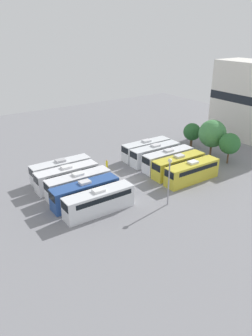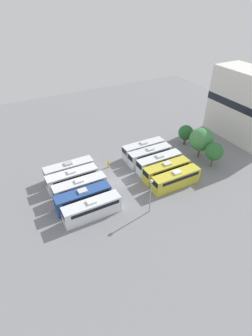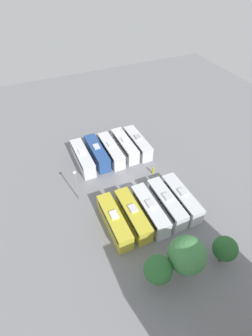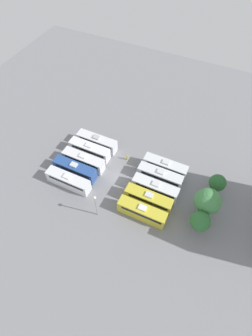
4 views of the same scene
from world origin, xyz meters
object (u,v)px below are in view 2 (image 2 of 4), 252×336
Objects in this scene: bus_8 at (167,170)px; bus_6 at (150,155)px; bus_4 at (92,208)px; tree_2 at (214,151)px; bus_2 at (80,187)px; bus_0 at (69,170)px; light_pole at (151,190)px; tree_1 at (201,139)px; bus_9 at (176,179)px; depot_building at (246,105)px; worker_person at (108,164)px; bus_5 at (144,149)px; bus_7 at (159,162)px; tree_0 at (186,133)px; bus_1 at (72,178)px; bus_3 at (83,198)px.

bus_6 is at bearing 179.21° from bus_8.
tree_2 is (-1.71, 28.60, 2.10)m from bus_4.
bus_8 is at bearing 80.03° from bus_2.
bus_0 is 19.04m from light_pole.
bus_6 is 13.65m from tree_2.
bus_6 is at bearing 118.68° from bus_4.
bus_9 is at bearing -61.25° from tree_1.
depot_building reaches higher than bus_2.
worker_person is 0.10× the size of depot_building.
bus_2 and bus_6 have the same top height.
bus_5 is at bearing 89.87° from bus_0.
tree_1 is (6.64, 10.83, 2.87)m from bus_5.
bus_7 is 1.38× the size of tree_1.
bus_6 is at bearing -78.03° from tree_0.
bus_0 is 3.03m from bus_1.
tree_0 reaches higher than bus_6.
bus_1 is 3.40m from bus_2.
bus_9 is (3.29, -0.07, 0.00)m from bus_8.
worker_person is 0.25× the size of light_pole.
tree_2 reaches higher than bus_8.
bus_6 reaches higher than worker_person.
bus_6 is 9.76m from bus_9.
depot_building reaches higher than tree_1.
tree_0 is 16.35m from depot_building.
bus_5 and bus_8 have the same top height.
bus_4 and bus_9 have the same top height.
bus_1 is 45.47m from depot_building.
bus_3 is at bearing -62.74° from bus_5.
tree_2 is at bearing 93.42° from bus_4.
bus_7 is (3.37, 0.20, 0.00)m from bus_6.
light_pole is (16.42, 9.11, 3.14)m from bus_0.
light_pole is 0.98× the size of tree_1.
worker_person is at bearing -143.42° from bus_9.
bus_3 is 1.00× the size of bus_5.
bus_3 is 12.25m from light_pole.
tree_0 is (-0.08, 21.00, 2.42)m from worker_person.
bus_5 is (-9.39, 18.23, 0.00)m from bus_3.
tree_2 is 0.33× the size of depot_building.
bus_4 is at bearing 1.45° from bus_1.
bus_9 is at bearing 69.95° from bus_2.
bus_1 is 1.00× the size of bus_6.
bus_4 and bus_5 have the same top height.
bus_8 is 1.98× the size of tree_0.
light_pole is at bearing -51.97° from tree_0.
bus_1 and bus_7 have the same top height.
bus_5 is 11.77m from tree_0.
worker_person is (-5.80, 8.44, -0.94)m from bus_2.
bus_2 is at bearing -99.20° from tree_2.
worker_person is 0.25× the size of tree_1.
bus_2 is at bearing -99.97° from bus_8.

